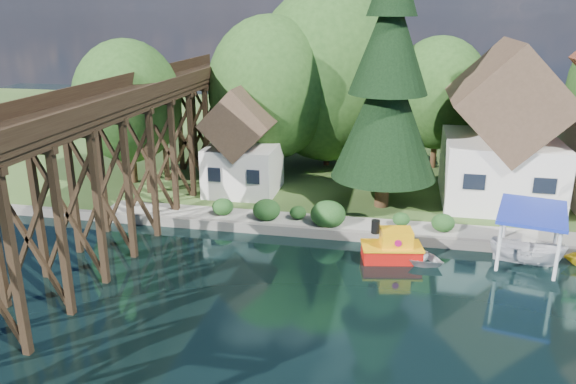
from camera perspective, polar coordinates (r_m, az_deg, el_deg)
name	(u,v)px	position (r m, az deg, el deg)	size (l,w,h in m)	color
ground	(387,310)	(27.25, 9.99, -11.75)	(140.00, 140.00, 0.00)	black
bank	(398,142)	(59.17, 11.15, 4.98)	(140.00, 52.00, 0.50)	#345120
seawall	(461,244)	(34.53, 17.15, -5.06)	(60.00, 0.40, 0.62)	slate
promenade	(494,235)	(35.92, 20.18, -4.09)	(50.00, 2.60, 0.06)	gray
trestle_bridge	(115,155)	(34.01, -17.17, 3.57)	(4.12, 44.18, 9.30)	black
house_left	(503,136)	(41.12, 21.00, 5.32)	(7.64, 8.64, 11.02)	white
shed	(243,148)	(40.90, -4.59, 4.53)	(5.09, 5.40, 7.85)	white
bg_trees	(414,91)	(45.35, 12.72, 9.95)	(49.90, 13.30, 10.57)	#382314
shrubs	(319,212)	(35.44, 3.18, -2.02)	(15.76, 2.47, 1.70)	#1A4017
conifer	(388,84)	(37.20, 10.11, 10.73)	(7.00, 7.00, 17.24)	#382314
tugboat	(393,248)	(32.01, 10.57, -5.59)	(3.60, 2.39, 2.41)	red
boat_white_a	(411,253)	(32.31, 12.41, -6.11)	(2.78, 3.90, 0.81)	silver
boat_canopy	(528,242)	(33.36, 23.24, -4.65)	(4.40, 5.55, 3.17)	silver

